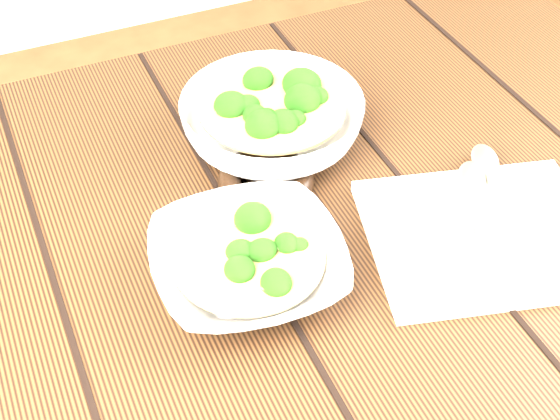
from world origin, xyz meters
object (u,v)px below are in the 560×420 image
Objects in this scene: soup_bowl_front at (248,263)px; soup_bowl_back at (272,121)px; table at (266,306)px; napkin at (483,235)px; trivet at (266,180)px.

soup_bowl_front is 0.75× the size of soup_bowl_back.
table is 0.26m from napkin.
trivet reaches higher than napkin.
soup_bowl_back is at bearing 60.27° from soup_bowl_front.
soup_bowl_back reaches higher than table.
trivet is at bearing -118.71° from soup_bowl_back.
trivet is (0.03, 0.07, 0.13)m from table.
soup_bowl_front is at bearing -120.30° from trivet.
trivet is (0.07, 0.12, -0.01)m from soup_bowl_front.
soup_bowl_front reaches higher than table.
trivet is 0.24m from napkin.
soup_bowl_back is at bearing 135.88° from napkin.
napkin is (0.25, -0.05, -0.02)m from soup_bowl_front.
soup_bowl_front is 0.22m from soup_bowl_back.
table is at bearing 169.41° from napkin.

